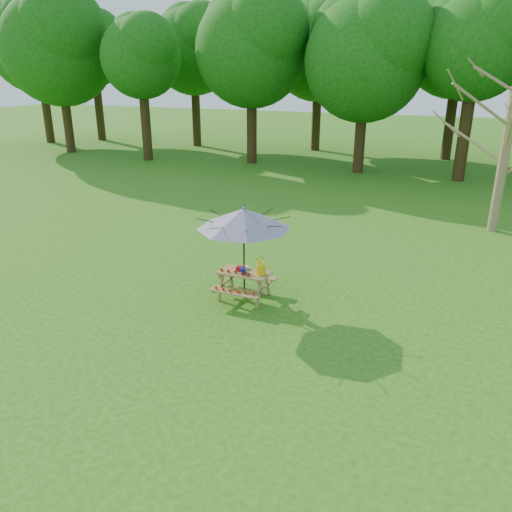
% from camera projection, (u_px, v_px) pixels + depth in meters
% --- Properties ---
extents(ground, '(120.00, 120.00, 0.00)m').
position_uv_depth(ground, '(64.00, 391.00, 8.36)').
color(ground, '#2A6212').
rests_on(ground, ground).
extents(treeline, '(60.00, 12.00, 16.00)m').
position_uv_depth(treeline, '(368.00, 7.00, 24.50)').
color(treeline, '#12510E').
rests_on(treeline, ground).
extents(picnic_table, '(1.20, 1.32, 0.67)m').
position_uv_depth(picnic_table, '(244.00, 285.00, 11.67)').
color(picnic_table, olive).
rests_on(picnic_table, ground).
extents(patio_umbrella, '(2.64, 2.64, 2.25)m').
position_uv_depth(patio_umbrella, '(244.00, 218.00, 11.10)').
color(patio_umbrella, black).
rests_on(patio_umbrella, ground).
extents(produce_bins, '(0.28, 0.43, 0.13)m').
position_uv_depth(produce_bins, '(242.00, 269.00, 11.55)').
color(produce_bins, '#B00E1C').
rests_on(produce_bins, picnic_table).
extents(tomatoes_row, '(0.77, 0.13, 0.07)m').
position_uv_depth(tomatoes_row, '(235.00, 272.00, 11.44)').
color(tomatoes_row, red).
rests_on(tomatoes_row, picnic_table).
extents(flower_bucket, '(0.30, 0.26, 0.46)m').
position_uv_depth(flower_bucket, '(261.00, 264.00, 11.33)').
color(flower_bucket, yellow).
rests_on(flower_bucket, picnic_table).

